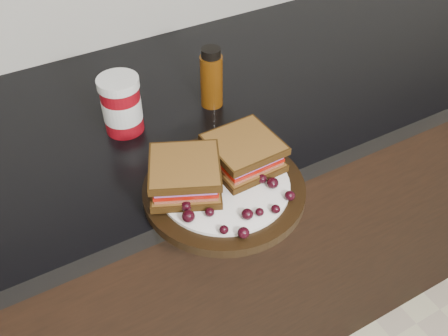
{
  "coord_description": "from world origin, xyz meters",
  "views": [
    {
      "loc": [
        -0.22,
        0.88,
        1.52
      ],
      "look_at": [
        0.08,
        1.41,
        0.96
      ],
      "focal_mm": 40.0,
      "sensor_mm": 36.0,
      "label": 1
    }
  ],
  "objects_px": {
    "sandwich_left": "(185,175)",
    "oil_bottle": "(211,77)",
    "condiment_jar": "(122,105)",
    "plate": "(224,190)"
  },
  "relations": [
    {
      "from": "sandwich_left",
      "to": "oil_bottle",
      "type": "bearing_deg",
      "value": 77.33
    },
    {
      "from": "condiment_jar",
      "to": "oil_bottle",
      "type": "bearing_deg",
      "value": -2.51
    },
    {
      "from": "oil_bottle",
      "to": "sandwich_left",
      "type": "bearing_deg",
      "value": -127.4
    },
    {
      "from": "plate",
      "to": "oil_bottle",
      "type": "bearing_deg",
      "value": 66.01
    },
    {
      "from": "sandwich_left",
      "to": "oil_bottle",
      "type": "relative_size",
      "value": 0.89
    },
    {
      "from": "plate",
      "to": "condiment_jar",
      "type": "height_order",
      "value": "condiment_jar"
    },
    {
      "from": "plate",
      "to": "oil_bottle",
      "type": "distance_m",
      "value": 0.28
    },
    {
      "from": "plate",
      "to": "condiment_jar",
      "type": "bearing_deg",
      "value": 107.95
    },
    {
      "from": "plate",
      "to": "condiment_jar",
      "type": "distance_m",
      "value": 0.27
    },
    {
      "from": "plate",
      "to": "sandwich_left",
      "type": "xyz_separation_m",
      "value": [
        -0.06,
        0.02,
        0.04
      ]
    }
  ]
}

